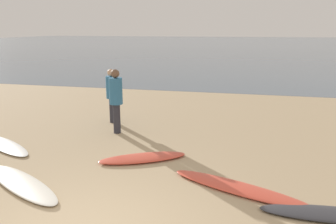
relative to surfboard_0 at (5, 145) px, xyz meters
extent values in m
cube|color=tan|center=(3.72, 6.71, -0.13)|extent=(120.00, 120.00, 0.20)
cube|color=slate|center=(3.72, 58.47, -0.03)|extent=(140.00, 100.00, 0.01)
ellipsoid|color=white|center=(0.00, 0.00, 0.00)|extent=(2.27, 1.59, 0.07)
ellipsoid|color=silver|center=(1.80, -1.80, 0.01)|extent=(2.43, 1.70, 0.08)
ellipsoid|color=#D84C38|center=(3.68, -0.05, 0.01)|extent=(2.04, 1.46, 0.10)
ellipsoid|color=#D84C38|center=(5.84, -1.06, 0.01)|extent=(2.70, 1.47, 0.09)
cylinder|color=#2D2D38|center=(1.82, 2.72, 0.36)|extent=(0.19, 0.19, 0.79)
cylinder|color=teal|center=(1.82, 2.72, 1.10)|extent=(0.34, 0.34, 0.69)
sphere|color=tan|center=(1.82, 2.72, 1.55)|extent=(0.22, 0.22, 0.22)
cylinder|color=#2D2D38|center=(2.36, 1.72, 0.39)|extent=(0.20, 0.20, 0.85)
cylinder|color=teal|center=(2.36, 1.72, 1.18)|extent=(0.37, 0.37, 0.74)
sphere|color=brown|center=(2.36, 1.72, 1.67)|extent=(0.24, 0.24, 0.24)
camera|label=1|loc=(5.86, -6.88, 2.89)|focal=35.82mm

